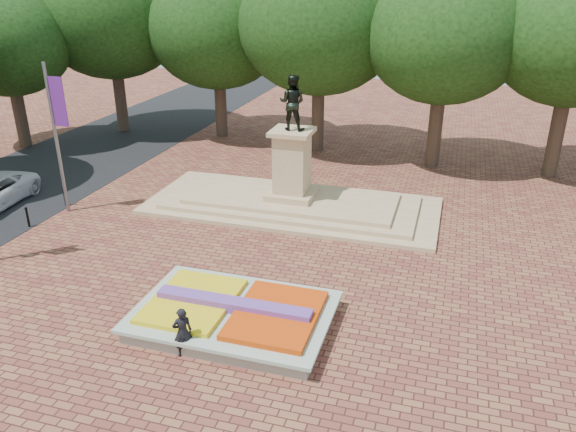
# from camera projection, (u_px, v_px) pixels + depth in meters

# --- Properties ---
(ground) EXTENTS (90.00, 90.00, 0.00)m
(ground) POSITION_uv_depth(u_px,v_px,m) (229.00, 289.00, 20.36)
(ground) COLOR brown
(ground) RESTS_ON ground
(flower_bed) EXTENTS (6.30, 4.30, 0.91)m
(flower_bed) POSITION_uv_depth(u_px,v_px,m) (235.00, 314.00, 18.18)
(flower_bed) COLOR gray
(flower_bed) RESTS_ON ground
(monument) EXTENTS (14.00, 6.00, 6.40)m
(monument) POSITION_uv_depth(u_px,v_px,m) (292.00, 191.00, 27.02)
(monument) COLOR tan
(monument) RESTS_ON ground
(tree_row_back) EXTENTS (44.80, 8.80, 10.43)m
(tree_row_back) POSITION_uv_depth(u_px,v_px,m) (379.00, 44.00, 32.86)
(tree_row_back) COLOR #35271D
(tree_row_back) RESTS_ON ground
(pedestrian) EXTENTS (0.70, 0.67, 1.62)m
(pedestrian) POSITION_uv_depth(u_px,v_px,m) (183.00, 332.00, 16.56)
(pedestrian) COLOR black
(pedestrian) RESTS_ON ground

